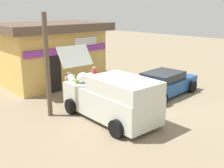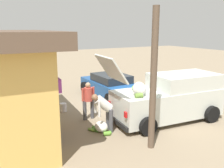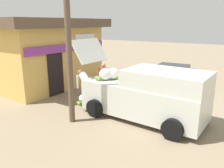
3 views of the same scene
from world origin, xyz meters
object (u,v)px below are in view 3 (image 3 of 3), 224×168
object	(u,v)px
delivery_van	(147,94)
customer_bending	(86,83)
unloaded_banana_pile	(84,99)
parked_sedan	(170,78)
storefront_bar	(45,51)
vendor_standing	(104,77)
paint_bucket	(108,83)

from	to	relation	value
delivery_van	customer_bending	xyz separation A→B (m)	(0.25, 2.89, -0.05)
customer_bending	unloaded_banana_pile	bearing A→B (deg)	82.75
parked_sedan	unloaded_banana_pile	xyz separation A→B (m)	(-3.94, 2.62, -0.42)
storefront_bar	vendor_standing	distance (m)	3.83
customer_bending	paint_bucket	size ratio (longest dim) A/B	3.83
storefront_bar	delivery_van	bearing A→B (deg)	-103.35
vendor_standing	storefront_bar	bearing A→B (deg)	91.34
customer_bending	parked_sedan	bearing A→B (deg)	-32.39
paint_bucket	delivery_van	bearing A→B (deg)	-131.37
vendor_standing	paint_bucket	size ratio (longest dim) A/B	4.14
customer_bending	vendor_standing	bearing A→B (deg)	-0.28
parked_sedan	vendor_standing	world-z (taller)	vendor_standing
parked_sedan	storefront_bar	bearing A→B (deg)	113.09
parked_sedan	customer_bending	distance (m)	4.69
storefront_bar	customer_bending	distance (m)	4.04
parked_sedan	unloaded_banana_pile	world-z (taller)	parked_sedan
vendor_standing	unloaded_banana_pile	distance (m)	1.57
unloaded_banana_pile	delivery_van	bearing A→B (deg)	-95.07
parked_sedan	paint_bucket	xyz separation A→B (m)	(-1.12, 3.12, -0.40)
customer_bending	paint_bucket	distance (m)	2.98
storefront_bar	unloaded_banana_pile	xyz separation A→B (m)	(-1.30, -3.57, -1.71)
delivery_van	vendor_standing	bearing A→B (deg)	60.24
unloaded_banana_pile	storefront_bar	bearing A→B (deg)	70.08
unloaded_banana_pile	paint_bucket	xyz separation A→B (m)	(2.81, 0.49, 0.02)
storefront_bar	vendor_standing	world-z (taller)	storefront_bar
vendor_standing	parked_sedan	bearing A→B (deg)	-44.37
delivery_van	vendor_standing	distance (m)	3.32
storefront_bar	delivery_van	size ratio (longest dim) A/B	1.28
delivery_van	unloaded_banana_pile	distance (m)	3.12
paint_bucket	storefront_bar	bearing A→B (deg)	116.24
storefront_bar	paint_bucket	xyz separation A→B (m)	(1.52, -3.08, -1.69)
storefront_bar	vendor_standing	bearing A→B (deg)	-88.66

